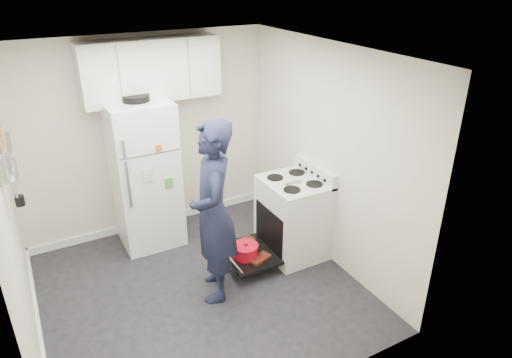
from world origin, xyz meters
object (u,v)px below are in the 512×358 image
open_oven_door (247,252)px  refrigerator (145,174)px  person (213,213)px  electric_range (292,218)px

open_oven_door → refrigerator: 1.55m
refrigerator → open_oven_door: bearing=-54.3°
refrigerator → person: size_ratio=0.98×
refrigerator → electric_range: bearing=-37.8°
electric_range → person: 1.24m
electric_range → refrigerator: 1.85m
electric_range → person: size_ratio=0.57×
electric_range → person: (-1.11, -0.25, 0.49)m
open_oven_door → refrigerator: size_ratio=0.37×
electric_range → refrigerator: size_ratio=0.59×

